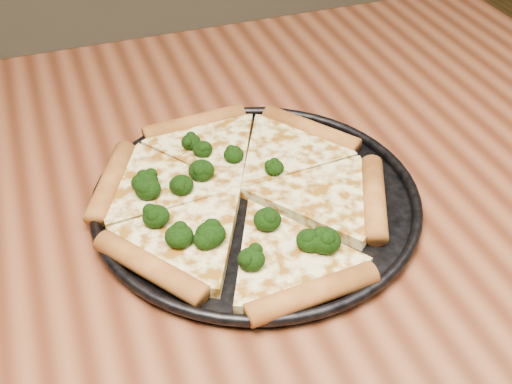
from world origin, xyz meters
name	(u,v)px	position (x,y,z in m)	size (l,w,h in m)	color
dining_table	(194,314)	(0.00, 0.00, 0.66)	(1.20, 0.90, 0.75)	brown
pizza_pan	(256,198)	(0.08, 0.04, 0.76)	(0.33, 0.33, 0.02)	black
pizza	(242,192)	(0.07, 0.05, 0.77)	(0.31, 0.32, 0.02)	#FFF49C
broccoli_florets	(215,205)	(0.03, 0.03, 0.78)	(0.16, 0.22, 0.02)	black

